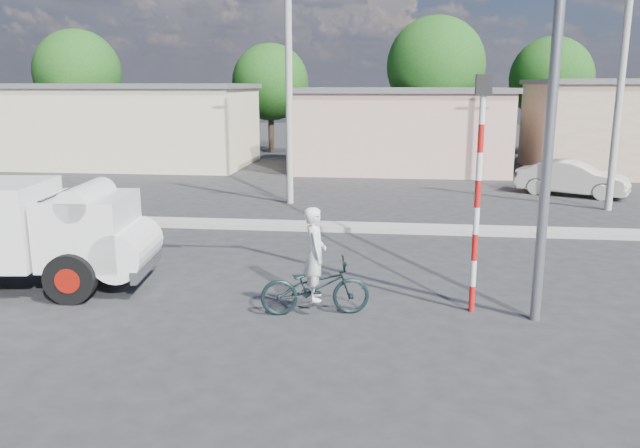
# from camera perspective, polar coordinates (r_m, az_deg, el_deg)

# --- Properties ---
(ground_plane) EXTENTS (120.00, 120.00, 0.00)m
(ground_plane) POSITION_cam_1_polar(r_m,az_deg,el_deg) (10.86, -2.64, -10.04)
(ground_plane) COLOR #262628
(ground_plane) RESTS_ON ground
(median) EXTENTS (40.00, 0.80, 0.16)m
(median) POSITION_cam_1_polar(r_m,az_deg,el_deg) (18.43, 1.37, -0.25)
(median) COLOR #99968E
(median) RESTS_ON ground
(truck) EXTENTS (5.63, 2.66, 2.25)m
(truck) POSITION_cam_1_polar(r_m,az_deg,el_deg) (14.31, -25.93, -0.51)
(truck) COLOR black
(truck) RESTS_ON ground
(bicycle) EXTENTS (2.12, 1.08, 1.06)m
(bicycle) POSITION_cam_1_polar(r_m,az_deg,el_deg) (11.58, -0.46, -5.76)
(bicycle) COLOR black
(bicycle) RESTS_ON ground
(cyclist) EXTENTS (0.53, 0.70, 1.73)m
(cyclist) POSITION_cam_1_polar(r_m,az_deg,el_deg) (11.48, -0.46, -4.17)
(cyclist) COLOR white
(cyclist) RESTS_ON ground
(car_cream) EXTENTS (4.27, 2.99, 1.34)m
(car_cream) POSITION_cam_1_polar(r_m,az_deg,el_deg) (25.95, 22.07, 3.91)
(car_cream) COLOR beige
(car_cream) RESTS_ON ground
(traffic_pole) EXTENTS (0.28, 0.18, 4.36)m
(traffic_pole) POSITION_cam_1_polar(r_m,az_deg,el_deg) (11.60, 14.31, 4.36)
(traffic_pole) COLOR red
(traffic_pole) RESTS_ON ground
(streetlight) EXTENTS (2.34, 0.22, 9.00)m
(streetlight) POSITION_cam_1_polar(r_m,az_deg,el_deg) (11.39, 20.05, 15.81)
(streetlight) COLOR slate
(streetlight) RESTS_ON ground
(building_row) EXTENTS (37.80, 7.30, 4.44)m
(building_row) POSITION_cam_1_polar(r_m,az_deg,el_deg) (31.96, 5.75, 8.88)
(building_row) COLOR beige
(building_row) RESTS_ON ground
(tree_row) EXTENTS (34.13, 7.32, 8.10)m
(tree_row) POSITION_cam_1_polar(r_m,az_deg,el_deg) (38.71, 0.90, 13.57)
(tree_row) COLOR #38281E
(tree_row) RESTS_ON ground
(utility_poles) EXTENTS (35.40, 0.24, 8.00)m
(utility_poles) POSITION_cam_1_polar(r_m,az_deg,el_deg) (21.95, 11.11, 12.09)
(utility_poles) COLOR #99968E
(utility_poles) RESTS_ON ground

